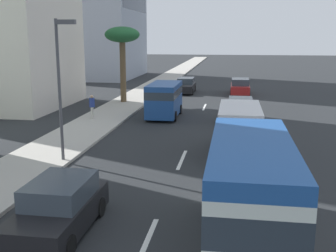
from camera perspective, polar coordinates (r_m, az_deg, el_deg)
ground_plane at (r=36.84m, az=5.20°, el=3.04°), size 198.00×198.00×0.00m
sidewalk_right at (r=37.86m, az=-5.12°, el=3.41°), size 162.00×3.44×0.15m
lane_stripe_near at (r=12.45m, az=-3.00°, el=-15.67°), size 3.20×0.16×0.01m
lane_stripe_mid at (r=20.14m, az=1.92°, el=-4.60°), size 3.20×0.16×0.01m
lane_stripe_far at (r=35.08m, az=5.00°, el=2.59°), size 3.20×0.16×0.01m
car_lead at (r=28.91m, az=9.83°, el=2.02°), size 4.10×1.79×1.72m
minibus_second at (r=12.13m, az=11.20°, el=-8.27°), size 6.78×2.40×2.97m
car_third at (r=13.19m, az=-14.65°, el=-10.81°), size 4.28×1.89×1.60m
van_fourth at (r=30.41m, az=-0.50°, el=3.85°), size 4.76×2.17×2.47m
car_fifth at (r=43.36m, az=9.82°, el=5.31°), size 4.78×1.93×1.60m
van_sixth at (r=21.07m, az=9.74°, el=-0.15°), size 4.78×2.16×2.42m
car_seventh at (r=43.83m, az=2.45°, el=5.52°), size 4.62×1.80×1.57m
pedestrian_by_tree at (r=29.68m, az=-10.34°, el=2.75°), size 0.38×0.38×1.66m
palm_tree at (r=36.71m, az=-6.27°, el=11.80°), size 3.00×3.00×6.47m
street_lamp at (r=19.51m, az=-14.41°, el=6.87°), size 0.24×0.97×6.42m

